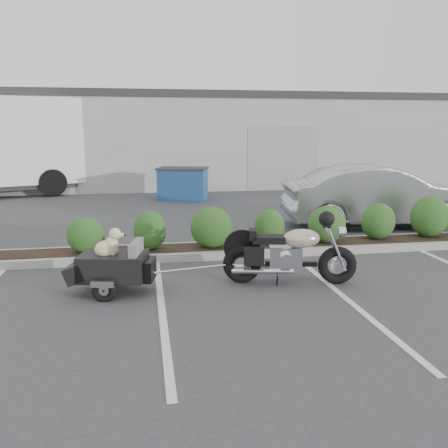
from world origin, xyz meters
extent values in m
plane|color=#38383A|center=(0.00, 0.00, 0.00)|extent=(90.00, 90.00, 0.00)
cube|color=#9E9E93|center=(1.00, 2.20, 0.07)|extent=(12.00, 1.00, 0.15)
cube|color=#9EA099|center=(0.00, 17.00, 2.00)|extent=(26.00, 10.00, 4.00)
torus|color=black|center=(-0.16, 0.33, 0.31)|extent=(0.64, 0.28, 0.62)
torus|color=black|center=(1.34, 0.02, 0.31)|extent=(0.64, 0.28, 0.62)
cylinder|color=silver|center=(-0.16, 0.33, 0.31)|extent=(0.28, 0.16, 0.26)
cylinder|color=silver|center=(1.34, 0.02, 0.31)|extent=(0.24, 0.14, 0.22)
cylinder|color=silver|center=(1.26, -0.06, 0.65)|extent=(0.40, 0.13, 0.83)
cylinder|color=silver|center=(1.30, 0.12, 0.65)|extent=(0.40, 0.13, 0.83)
cylinder|color=silver|center=(1.13, 0.06, 1.00)|extent=(0.16, 0.64, 0.03)
cylinder|color=silver|center=(1.39, 0.01, 0.86)|extent=(0.14, 0.19, 0.17)
sphere|color=black|center=(1.04, -0.21, 1.12)|extent=(0.29, 0.29, 0.24)
cube|color=silver|center=(0.52, 0.19, 0.45)|extent=(0.57, 0.41, 0.32)
cube|color=black|center=(0.61, 0.17, 0.33)|extent=(0.84, 0.26, 0.07)
ellipsoid|color=#BFAD99|center=(0.77, 0.14, 0.74)|extent=(0.67, 0.47, 0.31)
cube|color=black|center=(0.25, 0.24, 0.73)|extent=(0.56, 0.38, 0.11)
cube|color=black|center=(0.00, 0.30, 0.81)|extent=(0.17, 0.30, 0.15)
cylinder|color=silver|center=(0.12, 0.10, 0.24)|extent=(0.97, 0.28, 0.08)
cylinder|color=silver|center=(0.19, 0.43, 0.24)|extent=(0.97, 0.28, 0.08)
cube|color=black|center=(-0.03, 0.04, 0.51)|extent=(0.34, 0.19, 0.28)
cube|color=black|center=(-2.18, 0.18, 0.42)|extent=(1.09, 0.86, 0.39)
cube|color=slate|center=(-1.84, 0.11, 0.67)|extent=(0.23, 0.59, 0.28)
cube|color=slate|center=(-2.14, 0.17, 0.52)|extent=(0.76, 0.70, 0.04)
cube|color=black|center=(-2.68, 0.28, 0.35)|extent=(0.48, 0.73, 0.34)
cube|color=black|center=(-1.67, 0.07, 0.37)|extent=(0.28, 0.49, 0.32)
torus|color=black|center=(-2.31, -0.20, 0.17)|extent=(0.38, 0.17, 0.36)
torus|color=black|center=(-2.15, 0.57, 0.17)|extent=(0.38, 0.17, 0.36)
cube|color=silver|center=(-2.32, -0.24, 0.28)|extent=(0.34, 0.14, 0.09)
cube|color=silver|center=(-2.14, 0.61, 0.28)|extent=(0.34, 0.14, 0.09)
cylinder|color=black|center=(-2.23, 0.19, 0.17)|extent=(0.21, 0.83, 0.04)
cylinder|color=silver|center=(-1.45, 0.03, 0.31)|extent=(0.55, 0.15, 0.03)
ellipsoid|color=beige|center=(-2.27, 0.18, 0.68)|extent=(0.39, 0.30, 0.28)
ellipsoid|color=beige|center=(-2.19, 0.16, 0.76)|extent=(0.24, 0.23, 0.26)
sphere|color=beige|center=(-2.14, 0.15, 0.93)|extent=(0.21, 0.21, 0.18)
ellipsoid|color=beige|center=(-2.06, 0.13, 0.91)|extent=(0.14, 0.10, 0.07)
sphere|color=black|center=(-2.00, 0.12, 0.91)|extent=(0.04, 0.04, 0.03)
ellipsoid|color=beige|center=(-2.19, 0.11, 0.94)|extent=(0.05, 0.05, 0.10)
ellipsoid|color=beige|center=(-2.16, 0.21, 0.94)|extent=(0.05, 0.05, 0.10)
cylinder|color=beige|center=(-2.18, 0.10, 0.58)|extent=(0.05, 0.05, 0.11)
cylinder|color=beige|center=(-2.15, 0.21, 0.58)|extent=(0.05, 0.05, 0.11)
imported|color=#A2A1A8|center=(4.22, 4.24, 0.79)|extent=(4.96, 2.22, 1.58)
cube|color=navy|center=(-0.30, 9.97, 0.55)|extent=(1.89, 1.52, 1.10)
cube|color=#2D2D30|center=(-0.30, 9.97, 1.12)|extent=(2.00, 1.63, 0.05)
cube|color=white|center=(-2.84, 13.83, 1.42)|extent=(3.03, 3.23, 2.50)
cube|color=black|center=(-2.84, 13.83, 1.08)|extent=(0.83, 2.06, 1.14)
cube|color=white|center=(-6.14, 12.62, 2.04)|extent=(5.84, 4.36, 3.18)
cube|color=#2D2D30|center=(-5.29, 12.93, 0.40)|extent=(8.32, 5.08, 0.23)
cylinder|color=black|center=(-2.62, 12.58, 0.51)|extent=(1.07, 0.65, 1.02)
cylinder|color=black|center=(-3.48, 14.93, 0.51)|extent=(1.07, 0.65, 1.02)
cylinder|color=black|center=(-5.07, 11.68, 0.51)|extent=(1.07, 0.65, 1.02)
cylinder|color=black|center=(-5.93, 14.03, 0.51)|extent=(1.07, 0.65, 1.02)
camera|label=1|loc=(-1.69, -6.92, 2.44)|focal=38.00mm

